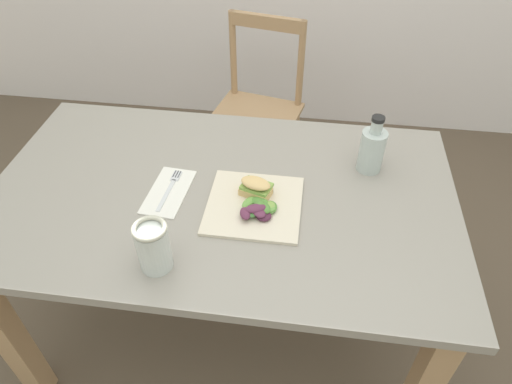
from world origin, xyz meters
The scene contains 10 objects.
ground_plane centered at (0.00, 0.00, 0.00)m, with size 9.34×9.34×0.00m, color brown.
dining_table centered at (-0.14, 0.04, 0.62)m, with size 1.40×0.83×0.74m.
chair_wooden_far centered at (-0.16, 0.94, 0.45)m, with size 0.47×0.47×0.87m.
plate_lunch centered at (-0.03, -0.01, 0.74)m, with size 0.27×0.27×0.01m, color beige.
sandwich_half_front centered at (-0.04, 0.04, 0.78)m, with size 0.10×0.09×0.06m.
salad_mixed_greens centered at (-0.02, -0.04, 0.76)m, with size 0.11×0.11×0.03m.
napkin_folded centered at (-0.30, 0.02, 0.74)m, with size 0.11×0.21×0.00m, color silver.
fork_on_napkin centered at (-0.29, 0.04, 0.75)m, with size 0.03×0.19×0.00m.
bottle_cold_brew centered at (0.30, 0.21, 0.81)m, with size 0.08×0.08×0.19m.
mason_jar_iced_tea centered at (-0.25, -0.25, 0.80)m, with size 0.08×0.08×0.14m.
Camera 1 is at (0.10, -0.94, 1.66)m, focal length 32.10 mm.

